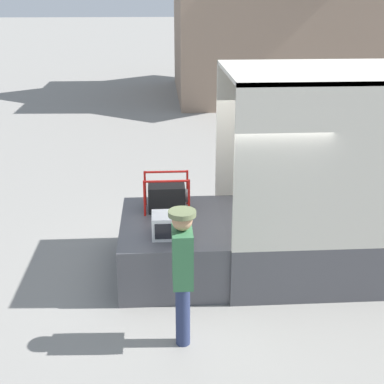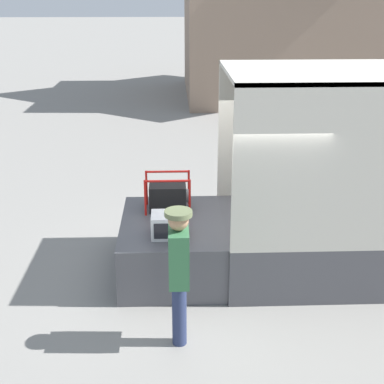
# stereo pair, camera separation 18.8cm
# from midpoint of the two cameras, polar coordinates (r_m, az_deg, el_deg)

# --- Properties ---
(ground_plane) EXTENTS (160.00, 160.00, 0.00)m
(ground_plane) POSITION_cam_midpoint_polar(r_m,az_deg,el_deg) (8.63, 3.81, -8.19)
(ground_plane) COLOR gray
(tailgate_deck) EXTENTS (1.56, 2.08, 0.85)m
(tailgate_deck) POSITION_cam_midpoint_polar(r_m,az_deg,el_deg) (8.39, -1.46, -5.77)
(tailgate_deck) COLOR #4C4C51
(tailgate_deck) RESTS_ON ground
(microwave) EXTENTS (0.51, 0.42, 0.34)m
(microwave) POSITION_cam_midpoint_polar(r_m,az_deg,el_deg) (7.67, -1.75, -3.55)
(microwave) COLOR white
(microwave) RESTS_ON tailgate_deck
(portable_generator) EXTENTS (0.73, 0.49, 0.58)m
(portable_generator) POSITION_cam_midpoint_polar(r_m,az_deg,el_deg) (8.55, -1.84, -0.49)
(portable_generator) COLOR black
(portable_generator) RESTS_ON tailgate_deck
(worker_person) EXTENTS (0.33, 0.44, 1.81)m
(worker_person) POSITION_cam_midpoint_polar(r_m,az_deg,el_deg) (6.41, -0.56, -7.70)
(worker_person) COLOR navy
(worker_person) RESTS_ON ground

